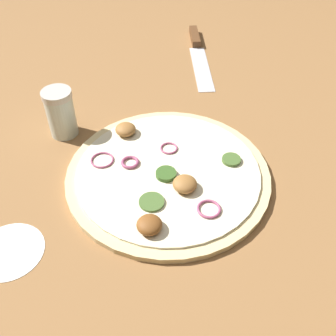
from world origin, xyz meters
name	(u,v)px	position (x,y,z in m)	size (l,w,h in m)	color
ground_plane	(168,177)	(0.00, 0.00, 0.00)	(3.00, 3.00, 0.00)	olive
pizza	(167,174)	(0.00, 0.00, 0.01)	(0.35, 0.35, 0.03)	beige
knife	(197,47)	(0.05, -0.46, 0.01)	(0.12, 0.29, 0.02)	silver
spice_jar	(61,113)	(0.22, -0.06, 0.05)	(0.05, 0.05, 0.09)	silver
flour_patch	(9,251)	(0.18, 0.21, 0.00)	(0.10, 0.10, 0.00)	white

